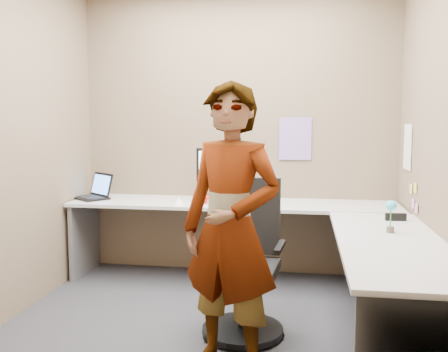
% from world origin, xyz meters
% --- Properties ---
extents(ground, '(3.00, 3.00, 0.00)m').
position_xyz_m(ground, '(0.00, 0.00, 0.00)').
color(ground, '#2A2A30').
rests_on(ground, ground).
extents(wall_back, '(3.00, 0.00, 3.00)m').
position_xyz_m(wall_back, '(0.00, 1.30, 1.35)').
color(wall_back, brown).
rests_on(wall_back, ground).
extents(wall_right, '(0.00, 2.70, 2.70)m').
position_xyz_m(wall_right, '(1.50, 0.00, 1.35)').
color(wall_right, brown).
rests_on(wall_right, ground).
extents(wall_left, '(0.00, 2.70, 2.70)m').
position_xyz_m(wall_left, '(-1.50, 0.00, 1.35)').
color(wall_left, brown).
rests_on(wall_left, ground).
extents(desk, '(2.98, 2.58, 0.73)m').
position_xyz_m(desk, '(0.44, 0.39, 0.59)').
color(desk, '#B9B9B9').
rests_on(desk, ground).
extents(paper_ream, '(0.29, 0.21, 0.06)m').
position_xyz_m(paper_ream, '(-0.10, 0.95, 0.76)').
color(paper_ream, red).
rests_on(paper_ream, desk).
extents(monitor, '(0.46, 0.14, 0.43)m').
position_xyz_m(monitor, '(-0.10, 0.97, 1.04)').
color(monitor, black).
rests_on(monitor, paper_ream).
extents(laptop, '(0.43, 0.42, 0.24)m').
position_xyz_m(laptop, '(-1.33, 0.99, 0.79)').
color(laptop, black).
rests_on(laptop, desk).
extents(trackball_mouse, '(0.12, 0.08, 0.07)m').
position_xyz_m(trackball_mouse, '(-0.14, 0.82, 0.76)').
color(trackball_mouse, '#B7B7BC').
rests_on(trackball_mouse, desk).
extents(origami, '(0.10, 0.10, 0.06)m').
position_xyz_m(origami, '(-0.46, 0.79, 0.76)').
color(origami, white).
rests_on(origami, desk).
extents(stapler, '(0.15, 0.05, 0.05)m').
position_xyz_m(stapler, '(1.31, 0.34, 0.76)').
color(stapler, black).
rests_on(stapler, desk).
extents(flower, '(0.07, 0.07, 0.22)m').
position_xyz_m(flower, '(1.21, -0.09, 0.87)').
color(flower, brown).
rests_on(flower, desk).
extents(calendar_purple, '(0.30, 0.01, 0.40)m').
position_xyz_m(calendar_purple, '(0.55, 1.29, 1.30)').
color(calendar_purple, '#846BB7').
rests_on(calendar_purple, wall_back).
extents(calendar_white, '(0.01, 0.28, 0.38)m').
position_xyz_m(calendar_white, '(1.49, 0.90, 1.25)').
color(calendar_white, white).
rests_on(calendar_white, wall_right).
extents(sticky_note_a, '(0.01, 0.07, 0.07)m').
position_xyz_m(sticky_note_a, '(1.49, 0.55, 0.95)').
color(sticky_note_a, '#F2E059').
rests_on(sticky_note_a, wall_right).
extents(sticky_note_b, '(0.01, 0.07, 0.07)m').
position_xyz_m(sticky_note_b, '(1.49, 0.60, 0.82)').
color(sticky_note_b, pink).
rests_on(sticky_note_b, wall_right).
extents(sticky_note_c, '(0.01, 0.07, 0.07)m').
position_xyz_m(sticky_note_c, '(1.49, 0.48, 0.80)').
color(sticky_note_c, pink).
rests_on(sticky_note_c, wall_right).
extents(sticky_note_d, '(0.01, 0.07, 0.07)m').
position_xyz_m(sticky_note_d, '(1.49, 0.70, 0.92)').
color(sticky_note_d, '#F2E059').
rests_on(sticky_note_d, wall_right).
extents(office_chair, '(0.56, 0.56, 1.05)m').
position_xyz_m(office_chair, '(0.25, -0.14, 0.43)').
color(office_chair, black).
rests_on(office_chair, ground).
extents(person, '(0.72, 0.61, 1.69)m').
position_xyz_m(person, '(0.23, -0.68, 0.85)').
color(person, '#999399').
rests_on(person, ground).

